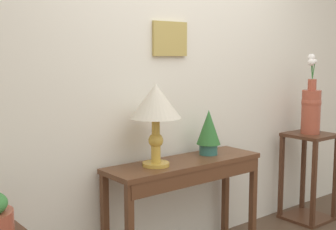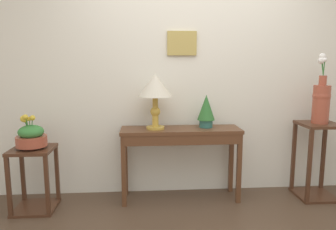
{
  "view_description": "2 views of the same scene",
  "coord_description": "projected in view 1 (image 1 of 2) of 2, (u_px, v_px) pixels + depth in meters",
  "views": [
    {
      "loc": [
        -2.22,
        -1.17,
        1.52
      ],
      "look_at": [
        -0.29,
        1.23,
        1.1
      ],
      "focal_mm": 48.13,
      "sensor_mm": 36.0,
      "label": 1
    },
    {
      "loc": [
        -0.51,
        -1.97,
        1.42
      ],
      "look_at": [
        -0.27,
        1.31,
        0.89
      ],
      "focal_mm": 34.05,
      "sensor_mm": 36.0,
      "label": 2
    }
  ],
  "objects": [
    {
      "name": "potted_plant_on_console",
      "position": [
        209.0,
        131.0,
        3.41
      ],
      "size": [
        0.18,
        0.18,
        0.34
      ],
      "color": "#2D665B",
      "rests_on": "console_table"
    },
    {
      "name": "flower_vase_tall_right",
      "position": [
        311.0,
        106.0,
        4.04
      ],
      "size": [
        0.18,
        0.18,
        0.72
      ],
      "color": "#9E4733",
      "rests_on": "pedestal_stand_right"
    },
    {
      "name": "back_wall_with_art",
      "position": [
        176.0,
        70.0,
        3.45
      ],
      "size": [
        9.0,
        0.13,
        2.8
      ],
      "color": "silver",
      "rests_on": "ground"
    },
    {
      "name": "pedestal_stand_right",
      "position": [
        308.0,
        177.0,
        4.13
      ],
      "size": [
        0.39,
        0.39,
        0.81
      ],
      "color": "#472819",
      "rests_on": "ground"
    },
    {
      "name": "console_table",
      "position": [
        187.0,
        177.0,
        3.23
      ],
      "size": [
        1.23,
        0.36,
        0.76
      ],
      "color": "#56331E",
      "rests_on": "ground"
    },
    {
      "name": "table_lamp",
      "position": [
        156.0,
        106.0,
        3.02
      ],
      "size": [
        0.35,
        0.35,
        0.56
      ],
      "color": "gold",
      "rests_on": "console_table"
    }
  ]
}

